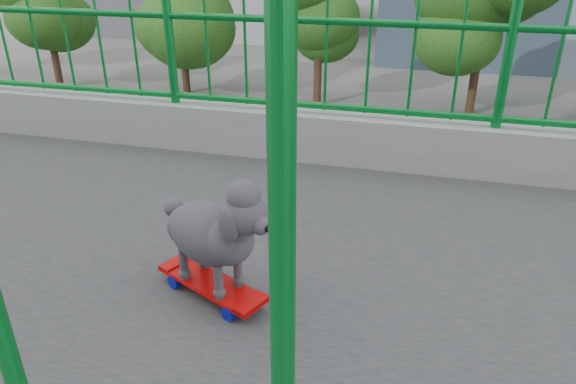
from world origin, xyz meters
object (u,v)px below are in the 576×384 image
Objects in this scene: skateboard at (212,285)px; car_3 at (95,144)px; poodle at (213,231)px; car_4 at (75,117)px; car_6 at (395,284)px.

car_3 is (-15.71, -11.89, -6.26)m from skateboard.
poodle is 20.78m from car_3.
poodle reaches higher than car_4.
car_6 is (-9.33, 0.56, -6.65)m from poodle.
car_6 is at bearing -121.52° from car_4.
car_4 is (-18.93, -15.10, -6.63)m from poodle.
skateboard reaches higher than car_4.
skateboard is 0.26m from poodle.
poodle reaches higher than skateboard.
car_4 is (-3.20, -3.18, -0.11)m from car_3.
poodle is 0.09× the size of car_3.
skateboard is 0.13× the size of car_4.
car_4 is at bearing -116.54° from poodle.
car_3 is at bearing -117.16° from car_6.
car_3 is at bearing -135.16° from car_4.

